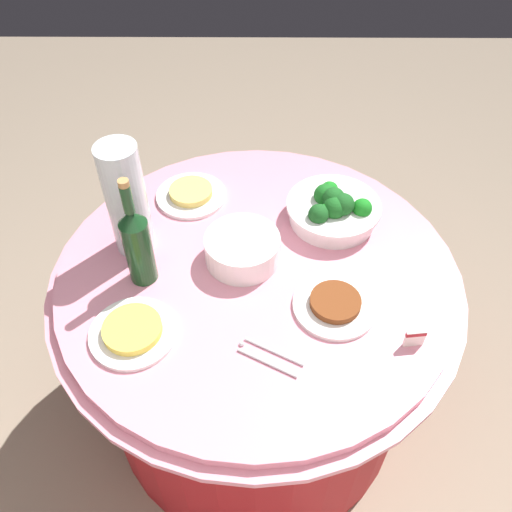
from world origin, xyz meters
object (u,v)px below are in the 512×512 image
food_plate_noodles (191,194)px  label_placard_front (415,337)px  food_plate_stir_fry (335,304)px  plate_stack (242,249)px  decorative_fruit_vase (127,203)px  broccoli_bowl (333,209)px  wine_bottle (137,244)px  food_plate_fried_egg (133,331)px  serving_tongs (268,356)px

food_plate_noodles → label_placard_front: 0.81m
food_plate_noodles → label_placard_front: (-0.59, 0.55, 0.02)m
food_plate_stir_fry → food_plate_noodles: (0.41, -0.43, 0.00)m
plate_stack → label_placard_front: size_ratio=3.82×
decorative_fruit_vase → broccoli_bowl: bearing=-169.5°
broccoli_bowl → wine_bottle: bearing=23.2°
food_plate_fried_egg → label_placard_front: (-0.69, 0.03, 0.02)m
food_plate_fried_egg → food_plate_stir_fry: bearing=-170.1°
food_plate_fried_egg → food_plate_stir_fry: (-0.51, -0.09, -0.00)m
serving_tongs → label_placard_front: size_ratio=2.94×
wine_bottle → broccoli_bowl: bearing=-156.8°
plate_stack → food_plate_stir_fry: (-0.24, 0.17, -0.03)m
decorative_fruit_vase → label_placard_front: (-0.73, 0.34, -0.13)m
serving_tongs → label_placard_front: bearing=-174.0°
decorative_fruit_vase → serving_tongs: bearing=134.9°
wine_bottle → label_placard_front: 0.73m
plate_stack → food_plate_noodles: plate_stack is taller
food_plate_fried_egg → label_placard_front: bearing=177.8°
broccoli_bowl → decorative_fruit_vase: (0.57, 0.11, 0.11)m
plate_stack → food_plate_fried_egg: 0.37m
decorative_fruit_vase → food_plate_fried_egg: (-0.04, 0.31, -0.15)m
food_plate_noodles → food_plate_fried_egg: bearing=79.3°
broccoli_bowl → food_plate_fried_egg: size_ratio=1.27×
serving_tongs → food_plate_noodles: food_plate_noodles is taller
plate_stack → wine_bottle: bearing=14.4°
plate_stack → food_plate_stir_fry: size_ratio=0.95×
food_plate_fried_egg → food_plate_noodles: same height
decorative_fruit_vase → food_plate_fried_egg: 0.35m
label_placard_front → food_plate_fried_egg: bearing=-2.2°
broccoli_bowl → plate_stack: size_ratio=1.33×
broccoli_bowl → food_plate_noodles: size_ratio=1.27×
food_plate_stir_fry → label_placard_front: size_ratio=4.00×
wine_bottle → food_plate_fried_egg: wine_bottle is taller
wine_bottle → food_plate_fried_egg: bearing=90.1°
food_plate_fried_egg → serving_tongs: bearing=169.2°
food_plate_stir_fry → food_plate_noodles: 0.60m
plate_stack → decorative_fruit_vase: size_ratio=0.62×
food_plate_stir_fry → label_placard_front: 0.22m
food_plate_stir_fry → wine_bottle: bearing=-11.3°
food_plate_noodles → decorative_fruit_vase: bearing=56.3°
plate_stack → food_plate_noodles: 0.31m
plate_stack → food_plate_stir_fry: plate_stack is taller
food_plate_stir_fry → food_plate_noodles: size_ratio=1.00×
food_plate_fried_egg → food_plate_noodles: (-0.10, -0.52, -0.00)m
plate_stack → wine_bottle: 0.29m
plate_stack → broccoli_bowl: bearing=-149.0°
wine_bottle → food_plate_noodles: wine_bottle is taller
serving_tongs → plate_stack: bearing=-78.1°
wine_bottle → plate_stack: bearing=-165.6°
plate_stack → food_plate_noodles: (0.17, -0.26, -0.03)m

